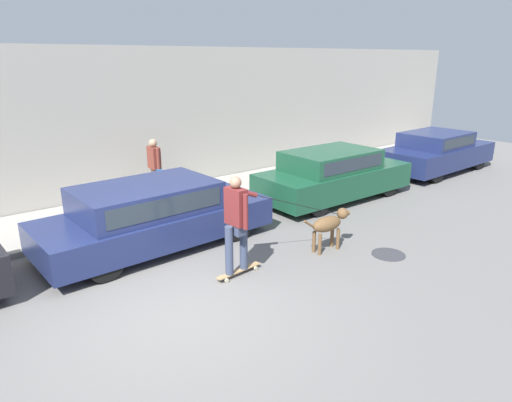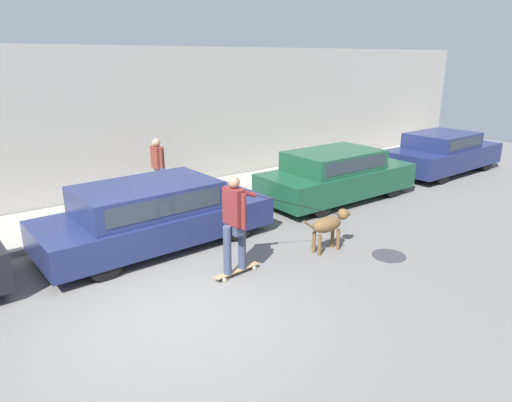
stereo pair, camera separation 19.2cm
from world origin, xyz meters
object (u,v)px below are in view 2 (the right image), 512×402
Objects in this scene: pedestrian_with_bag at (158,165)px; dog at (329,225)px; parked_car_1 at (154,215)px; parked_car_2 at (336,176)px; skateboarder at (235,220)px; parked_car_3 at (443,153)px.

dog is at bearing 103.52° from pedestrian_with_bag.
parked_car_1 is 3.01m from pedestrian_with_bag.
pedestrian_with_bag is (1.38, 2.66, 0.30)m from parked_car_1.
skateboarder reaches higher than parked_car_2.
skateboarder reaches higher than pedestrian_with_bag.
dog is at bearing -138.32° from parked_car_2.
pedestrian_with_bag is at bearing 144.65° from parked_car_2.
parked_car_2 is at bearing 178.50° from parked_car_3.
parked_car_2 is at bearing -1.85° from parked_car_1.
pedestrian_with_bag reaches higher than parked_car_1.
parked_car_1 reaches higher than dog.
parked_car_1 is 3.98× the size of dog.
skateboarder is at bearing 177.66° from dog.
skateboarder is (-4.55, -2.03, 0.36)m from parked_car_2.
parked_car_2 is 3.73× the size of dog.
parked_car_3 is at bearing 7.09° from skateboarder.
parked_car_3 is 2.85× the size of pedestrian_with_bag.
dog is (-2.54, -2.23, -0.11)m from parked_car_2.
skateboarder is (-9.40, -2.03, 0.36)m from parked_car_3.
parked_car_3 is at bearing 20.24° from dog.
parked_car_2 is 4.57m from pedestrian_with_bag.
parked_car_3 is at bearing 162.92° from pedestrian_with_bag.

